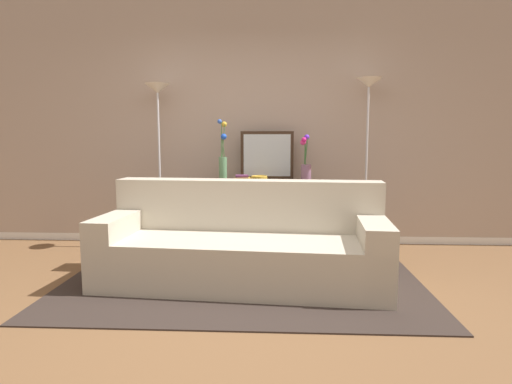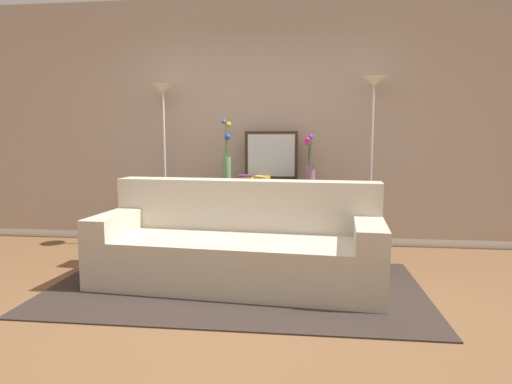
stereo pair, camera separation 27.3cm
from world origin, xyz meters
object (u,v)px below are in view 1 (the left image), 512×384
object	(u,v)px
wall_mirror	(267,155)
vase_tall_flowers	(223,159)
book_row_under_console	(231,244)
couch	(243,247)
console_table	(264,202)
fruit_bowl	(259,178)
floor_lamp_right	(368,116)
book_stack	(242,178)
vase_short_flowers	(306,164)
floor_lamp_left	(158,120)

from	to	relation	value
wall_mirror	vase_tall_flowers	size ratio (longest dim) A/B	0.89
book_row_under_console	vase_tall_flowers	bearing A→B (deg)	159.91
couch	console_table	bearing A→B (deg)	82.75
fruit_bowl	book_row_under_console	size ratio (longest dim) A/B	0.54
couch	floor_lamp_right	distance (m)	2.11
wall_mirror	book_stack	distance (m)	0.42
vase_short_flowers	floor_lamp_right	bearing A→B (deg)	1.26
console_table	fruit_bowl	size ratio (longest dim) A/B	7.23
couch	vase_short_flowers	world-z (taller)	vase_short_flowers
floor_lamp_right	vase_tall_flowers	world-z (taller)	floor_lamp_right
console_table	vase_short_flowers	distance (m)	0.63
couch	fruit_bowl	bearing A→B (deg)	84.77
console_table	book_row_under_console	world-z (taller)	console_table
couch	vase_short_flowers	distance (m)	1.47
wall_mirror	vase_short_flowers	size ratio (longest dim) A/B	1.19
console_table	fruit_bowl	world-z (taller)	fruit_bowl
wall_mirror	book_row_under_console	distance (m)	1.09
floor_lamp_right	vase_short_flowers	world-z (taller)	floor_lamp_right
vase_tall_flowers	fruit_bowl	bearing A→B (deg)	-18.05
vase_short_flowers	fruit_bowl	bearing A→B (deg)	-168.58
wall_mirror	book_row_under_console	xyz separation A→B (m)	(-0.40, -0.14, -1.01)
vase_tall_flowers	book_stack	bearing A→B (deg)	-25.88
console_table	floor_lamp_right	world-z (taller)	floor_lamp_right
wall_mirror	vase_tall_flowers	distance (m)	0.51
console_table	floor_lamp_right	xyz separation A→B (m)	(1.14, 0.02, 0.96)
vase_short_flowers	book_stack	distance (m)	0.72
floor_lamp_left	vase_tall_flowers	world-z (taller)	floor_lamp_left
floor_lamp_right	floor_lamp_left	bearing A→B (deg)	-180.00
floor_lamp_left	fruit_bowl	size ratio (longest dim) A/B	10.41
wall_mirror	vase_tall_flowers	world-z (taller)	vase_tall_flowers
book_row_under_console	wall_mirror	bearing A→B (deg)	19.13
vase_tall_flowers	book_stack	world-z (taller)	vase_tall_flowers
vase_short_flowers	book_row_under_console	world-z (taller)	vase_short_flowers
floor_lamp_right	book_row_under_console	xyz separation A→B (m)	(-1.51, -0.02, -1.44)
vase_tall_flowers	fruit_bowl	distance (m)	0.49
vase_short_flowers	book_row_under_console	bearing A→B (deg)	-179.85
couch	vase_tall_flowers	bearing A→B (deg)	105.10
vase_short_flowers	book_stack	world-z (taller)	vase_short_flowers
floor_lamp_left	floor_lamp_right	size ratio (longest dim) A/B	0.98
couch	vase_tall_flowers	size ratio (longest dim) A/B	3.67
console_table	floor_lamp_left	bearing A→B (deg)	179.18
couch	book_stack	xyz separation A→B (m)	(-0.09, 1.08, 0.51)
book_row_under_console	console_table	bearing A→B (deg)	0.00
floor_lamp_right	wall_mirror	bearing A→B (deg)	173.68
wall_mirror	fruit_bowl	xyz separation A→B (m)	(-0.08, -0.24, -0.24)
book_stack	floor_lamp_left	bearing A→B (deg)	174.36
couch	book_stack	distance (m)	1.20
wall_mirror	fruit_bowl	size ratio (longest dim) A/B	3.39
couch	vase_short_flowers	bearing A→B (deg)	62.18
console_table	floor_lamp_left	world-z (taller)	floor_lamp_left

